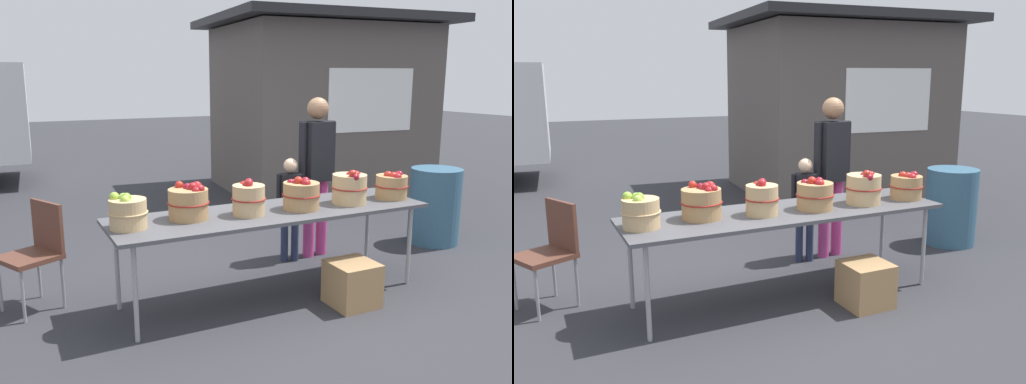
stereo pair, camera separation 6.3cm
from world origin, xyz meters
TOP-DOWN VIEW (x-y plane):
  - ground_plane at (0.00, 0.00)m, footprint 40.00×40.00m
  - market_table at (0.00, 0.00)m, footprint 2.70×0.76m
  - apple_basket_green_0 at (-1.19, 0.00)m, footprint 0.29×0.29m
  - apple_basket_red_0 at (-0.70, 0.06)m, footprint 0.33×0.33m
  - apple_basket_red_1 at (-0.23, -0.03)m, footprint 0.28×0.28m
  - apple_basket_red_2 at (0.24, -0.06)m, footprint 0.32×0.32m
  - apple_basket_red_3 at (0.73, -0.06)m, footprint 0.32×0.32m
  - apple_basket_red_4 at (1.20, -0.07)m, footprint 0.30×0.30m
  - vendor_adult at (0.91, 0.75)m, footprint 0.43×0.24m
  - child_customer at (0.58, 0.70)m, footprint 0.27×0.19m
  - food_kiosk at (2.82, 3.69)m, footprint 3.72×3.17m
  - folding_chair at (-1.79, 0.63)m, footprint 0.54×0.54m
  - trash_barrel at (2.34, 0.53)m, footprint 0.55×0.55m
  - produce_crate at (0.51, -0.45)m, footprint 0.36×0.36m

SIDE VIEW (x-z plane):
  - ground_plane at x=0.00m, z-range 0.00..0.00m
  - produce_crate at x=0.51m, z-range 0.00..0.36m
  - trash_barrel at x=2.34m, z-range 0.00..0.85m
  - folding_chair at x=-1.79m, z-range 0.08..0.94m
  - child_customer at x=0.58m, z-range 0.09..1.15m
  - market_table at x=0.00m, z-range 0.34..1.09m
  - apple_basket_red_4 at x=1.20m, z-range 0.74..0.99m
  - apple_basket_green_0 at x=-1.19m, z-range 0.74..1.01m
  - apple_basket_red_2 at x=0.24m, z-range 0.73..1.01m
  - apple_basket_red_0 at x=-0.70m, z-range 0.74..1.03m
  - apple_basket_red_1 at x=-0.23m, z-range 0.74..1.03m
  - apple_basket_red_3 at x=0.73m, z-range 0.73..1.05m
  - vendor_adult at x=0.91m, z-range 0.14..1.78m
  - food_kiosk at x=2.82m, z-range 0.01..2.75m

